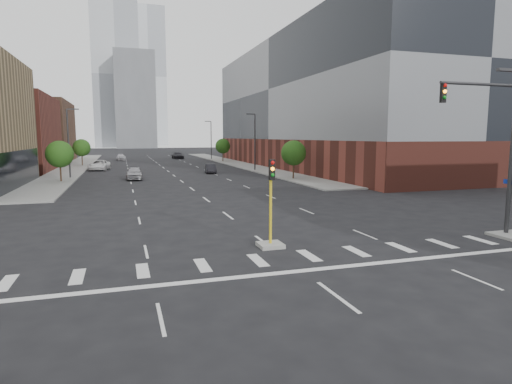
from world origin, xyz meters
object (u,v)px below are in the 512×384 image
car_deep_right (178,155)px  car_distant (121,157)px  median_traffic_signal (271,228)px  car_mid_right (210,169)px  car_far_left (99,165)px  mast_arm_signal (501,134)px  car_near_left (134,173)px

car_deep_right → car_distant: size_ratio=1.23×
median_traffic_signal → car_mid_right: size_ratio=1.06×
median_traffic_signal → car_mid_right: (5.74, 43.62, -0.29)m
car_distant → car_far_left: bearing=-97.1°
median_traffic_signal → car_far_left: (-10.50, 54.66, -0.15)m
median_traffic_signal → mast_arm_signal: size_ratio=0.48×
median_traffic_signal → car_near_left: (-5.46, 37.07, -0.14)m
car_near_left → car_deep_right: bearing=79.8°
mast_arm_signal → car_distant: mast_arm_signal is taller
median_traffic_signal → car_near_left: 37.47m
median_traffic_signal → car_deep_right: size_ratio=0.77×
car_near_left → car_deep_right: 51.19m
car_deep_right → car_mid_right: bearing=-93.8°
mast_arm_signal → car_near_left: bearing=115.1°
car_mid_right → car_distant: bearing=114.7°
car_deep_right → car_distant: car_deep_right is taller
median_traffic_signal → car_deep_right: median_traffic_signal is taller
car_mid_right → car_distant: car_distant is taller
car_near_left → car_mid_right: size_ratio=1.17×
mast_arm_signal → car_mid_right: mast_arm_signal is taller
median_traffic_signal → mast_arm_signal: mast_arm_signal is taller
median_traffic_signal → car_distant: (-7.15, 82.77, -0.18)m
car_deep_right → car_distant: bearing=-166.0°
car_far_left → car_distant: size_ratio=1.28×
car_near_left → car_deep_right: size_ratio=0.85×
car_mid_right → car_distant: (-12.89, 39.15, 0.11)m
car_mid_right → car_distant: size_ratio=0.90×
car_near_left → car_distant: (-1.69, 45.70, -0.04)m
median_traffic_signal → mast_arm_signal: (12.61, -1.47, 4.67)m
mast_arm_signal → car_distant: (-19.76, 84.24, -4.86)m
mast_arm_signal → car_far_left: bearing=112.4°
mast_arm_signal → car_far_left: size_ratio=1.53×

